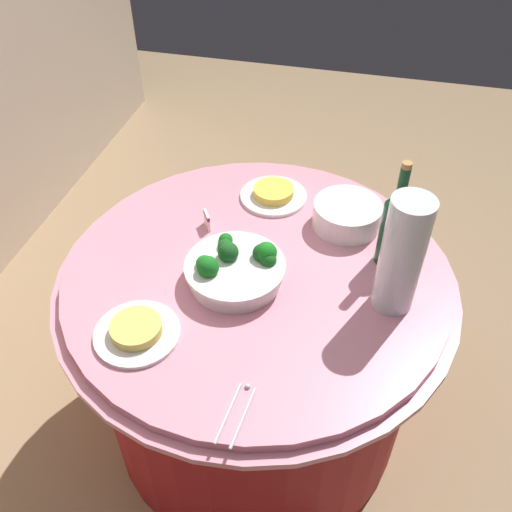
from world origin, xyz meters
name	(u,v)px	position (x,y,z in m)	size (l,w,h in m)	color
ground_plane	(256,410)	(0.00, 0.00, 0.00)	(6.00, 6.00, 0.00)	#9E7F5B
buffet_table	(256,348)	(0.00, 0.00, 0.38)	(1.16, 1.16, 0.74)	maroon
broccoli_bowl	(235,269)	(-0.05, 0.04, 0.78)	(0.28, 0.28, 0.11)	white
plate_stack	(347,215)	(0.26, -0.22, 0.78)	(0.21, 0.21, 0.08)	white
wine_bottle	(394,226)	(0.13, -0.36, 0.87)	(0.07, 0.07, 0.34)	#0E3D20
decorative_fruit_vase	(401,258)	(-0.04, -0.38, 0.90)	(0.11, 0.11, 0.34)	silver
serving_tongs	(237,412)	(-0.47, -0.07, 0.74)	(0.17, 0.06, 0.01)	silver
food_plate_noodles	(137,331)	(-0.31, 0.23, 0.75)	(0.22, 0.22, 0.04)	white
food_plate_fried_egg	(274,194)	(0.34, 0.03, 0.75)	(0.22, 0.22, 0.04)	white
label_placard_front	(207,219)	(0.15, 0.19, 0.77)	(0.05, 0.03, 0.05)	white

